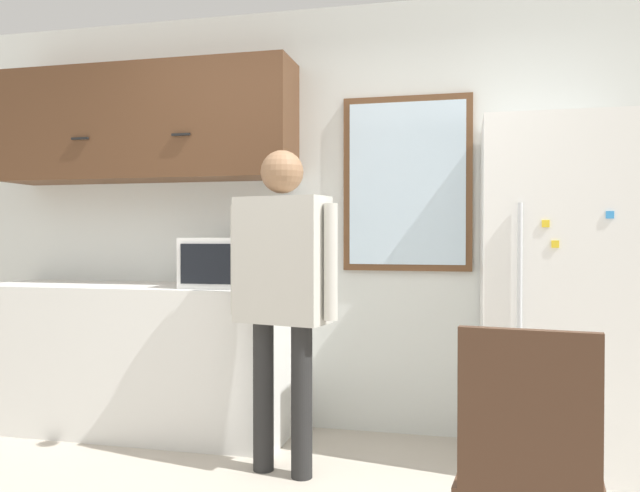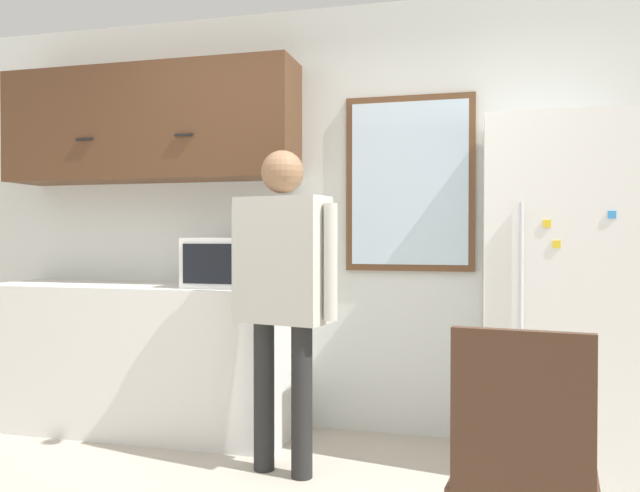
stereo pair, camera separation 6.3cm
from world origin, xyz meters
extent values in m
cube|color=silver|center=(0.00, 1.87, 1.35)|extent=(6.00, 0.06, 2.70)
cube|color=silver|center=(-1.21, 1.54, 0.46)|extent=(1.98, 0.62, 0.93)
cube|color=#51331E|center=(-1.21, 1.66, 1.97)|extent=(1.98, 0.38, 0.73)
cube|color=black|center=(-1.56, 1.46, 1.86)|extent=(0.12, 0.01, 0.01)
cube|color=black|center=(-0.86, 1.46, 1.86)|extent=(0.12, 0.01, 0.01)
cube|color=white|center=(-0.57, 1.52, 1.08)|extent=(0.51, 0.40, 0.30)
cube|color=black|center=(-0.62, 1.32, 1.08)|extent=(0.36, 0.01, 0.23)
cube|color=#B2B2B2|center=(-0.36, 1.32, 1.08)|extent=(0.07, 0.01, 0.24)
cylinder|color=black|center=(-0.21, 1.07, 0.40)|extent=(0.11, 0.11, 0.79)
cylinder|color=black|center=(0.01, 1.02, 0.40)|extent=(0.11, 0.11, 0.79)
cube|color=beige|center=(-0.10, 1.05, 1.12)|extent=(0.52, 0.32, 0.65)
sphere|color=#8C6647|center=(-0.10, 1.05, 1.57)|extent=(0.22, 0.22, 0.22)
cylinder|color=beige|center=(-0.37, 1.11, 1.11)|extent=(0.07, 0.07, 0.58)
cylinder|color=beige|center=(0.17, 0.98, 1.11)|extent=(0.07, 0.07, 0.58)
cube|color=white|center=(1.31, 1.51, 0.93)|extent=(0.78, 0.64, 1.86)
cylinder|color=silver|center=(1.09, 1.17, 1.08)|extent=(0.02, 0.02, 0.65)
cube|color=#338CDB|center=(1.51, 1.19, 1.34)|extent=(0.04, 0.01, 0.04)
cube|color=yellow|center=(1.26, 1.19, 1.20)|extent=(0.04, 0.01, 0.04)
cube|color=yellow|center=(1.21, 1.19, 1.30)|extent=(0.04, 0.01, 0.04)
cube|color=#472D1E|center=(1.04, 0.14, 0.43)|extent=(0.51, 0.51, 0.04)
cube|color=#472D1E|center=(1.02, -0.06, 0.70)|extent=(0.42, 0.09, 0.51)
cube|color=brown|center=(0.47, 1.83, 1.57)|extent=(0.79, 0.04, 1.08)
cube|color=silver|center=(0.47, 1.81, 1.57)|extent=(0.71, 0.01, 1.00)
camera|label=1|loc=(0.82, -2.06, 1.25)|focal=35.00mm
camera|label=2|loc=(0.88, -2.04, 1.25)|focal=35.00mm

